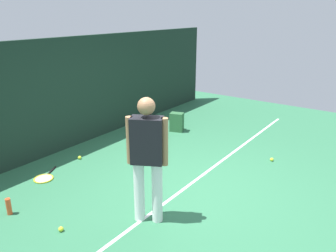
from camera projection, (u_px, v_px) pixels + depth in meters
ground_plane at (189, 191)px, 5.23m from camera, size 12.00×12.00×0.00m
back_fence at (61, 96)px, 6.54m from camera, size 10.00×0.10×2.21m
court_line at (183, 189)px, 5.29m from camera, size 9.00×0.05×0.00m
tennis_player at (147, 154)px, 4.21m from camera, size 0.38×0.48×1.70m
tennis_racket at (44, 178)px, 5.63m from camera, size 0.62×0.45×0.03m
backpack at (177, 122)px, 7.80m from camera, size 0.35×0.35×0.44m
tennis_ball_near_player at (61, 229)px, 4.27m from camera, size 0.07×0.07×0.07m
tennis_ball_by_fence at (272, 159)px, 6.27m from camera, size 0.07×0.07×0.07m
tennis_ball_mid_court at (80, 158)px, 6.35m from camera, size 0.07×0.07×0.07m
water_bottle at (9, 206)px, 4.61m from camera, size 0.07×0.07×0.24m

